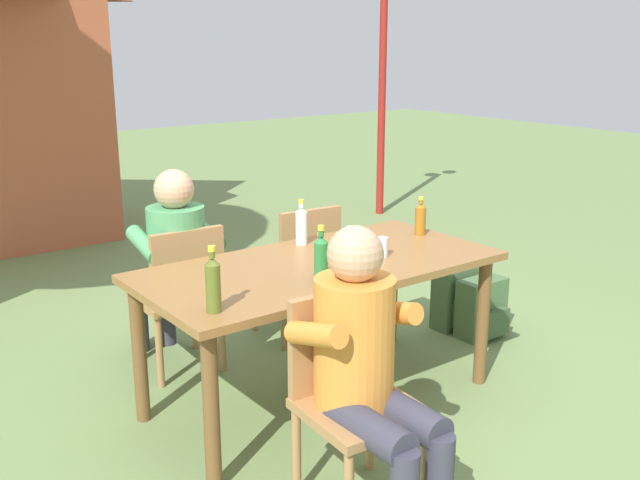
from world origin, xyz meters
The scene contains 17 objects.
ground_plane centered at (0.00, 0.00, 0.00)m, with size 24.00×24.00×0.00m, color #6B844C.
dining_table centered at (0.00, 0.00, 0.68)m, with size 1.84×0.89×0.76m.
chair_far_left centered at (-0.42, 0.75, 0.49)m, with size 0.46×0.46×0.87m.
chair_near_left centered at (-0.41, -0.75, 0.49)m, with size 0.47×0.47×0.87m.
chair_far_right centered at (0.41, 0.75, 0.49)m, with size 0.47×0.47×0.87m.
person_in_white_shirt centered at (-0.41, 0.86, 0.66)m, with size 0.47×0.61×1.18m.
person_in_plaid_shirt centered at (-0.41, -0.86, 0.66)m, with size 0.47×0.61×1.18m.
bottle_green centered at (-0.21, -0.28, 0.89)m, with size 0.06×0.06×0.29m.
bottle_olive centered at (-0.76, -0.29, 0.89)m, with size 0.06×0.06×0.28m.
bottle_clear centered at (0.13, 0.34, 0.87)m, with size 0.06×0.06×0.25m.
bottle_amber centered at (0.80, 0.10, 0.86)m, with size 0.06×0.06×0.22m.
bottle_blue centered at (-0.14, -0.19, 0.86)m, with size 0.06×0.06×0.22m.
cup_glass centered at (0.32, -0.10, 0.82)m, with size 0.07×0.07×0.10m, color silver.
cup_white centered at (0.36, 0.19, 0.81)m, with size 0.06×0.06×0.10m, color white.
backpack_by_near_side centered at (1.34, 0.28, 0.21)m, with size 0.31×0.21×0.43m.
backpack_by_far_side centered at (1.35, 0.07, 0.18)m, with size 0.32×0.23×0.38m.
lamp_post centered at (3.11, 3.06, 2.00)m, with size 0.56×0.20×2.82m.
Camera 1 is at (-2.12, -2.83, 1.86)m, focal length 41.00 mm.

